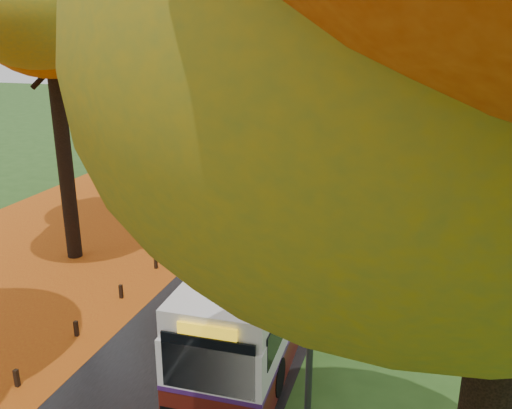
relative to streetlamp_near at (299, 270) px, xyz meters
The scene contains 13 objects.
road 18.07m from the streetlamp_near, 103.07° to the left, with size 6.50×90.00×0.04m, color black.
centre_line 18.07m from the streetlamp_near, 103.07° to the left, with size 0.12×90.00×0.01m, color silver.
leaf_verge 21.88m from the streetlamp_near, 127.29° to the left, with size 12.00×90.00×0.02m, color #942C0D.
leaf_drift 18.97m from the streetlamp_near, 112.37° to the left, with size 0.90×90.00×0.01m, color #BC6713.
trees_left 22.59m from the streetlamp_near, 120.27° to the left, with size 9.20×74.00×13.88m.
trees_right 19.83m from the streetlamp_near, 80.27° to the left, with size 9.30×74.20×13.96m.
streetlamp_near is the anchor object (origin of this frame).
streetlamp_mid 22.00m from the streetlamp_near, 90.00° to the left, with size 2.45×0.18×8.00m.
streetlamp_far 44.00m from the streetlamp_near, 90.00° to the left, with size 2.45×0.18×8.00m.
bus 7.22m from the streetlamp_near, 110.87° to the left, with size 2.88×11.24×2.94m.
car_white 28.11m from the streetlamp_near, 103.08° to the left, with size 1.76×4.37×1.49m, color white.
car_silver 33.62m from the streetlamp_near, 100.87° to the left, with size 1.40×4.03×1.33m, color #9DA0A5.
car_dark 39.90m from the streetlamp_near, 99.12° to the left, with size 1.80×4.42×1.28m, color black.
Camera 1 is at (5.97, -1.07, 8.99)m, focal length 38.00 mm.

